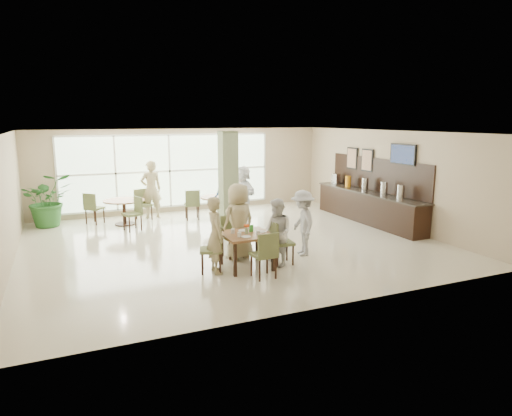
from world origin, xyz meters
name	(u,v)px	position (x,y,z in m)	size (l,w,h in m)	color
ground	(230,242)	(0.00, 0.00, 0.00)	(10.00, 10.00, 0.00)	beige
room_shell	(230,177)	(0.00, 0.00, 1.70)	(10.00, 10.00, 10.00)	white
window_bank	(170,171)	(-0.50, 4.46, 1.40)	(7.00, 0.04, 7.00)	silver
column	(228,182)	(0.40, 1.20, 1.40)	(0.45, 0.45, 2.80)	#6D7954
main_table	(247,238)	(-0.39, -2.05, 0.66)	(1.01, 1.01, 0.75)	brown
round_table_left	(124,205)	(-2.21, 3.17, 0.59)	(1.21, 1.21, 0.75)	brown
round_table_right	(219,202)	(0.59, 2.58, 0.59)	(1.16, 1.16, 0.75)	brown
chairs_main_table	(247,246)	(-0.36, -2.02, 0.47)	(2.13, 2.01, 0.95)	#606839
chairs_table_left	(124,209)	(-2.23, 3.18, 0.47)	(2.05, 1.94, 0.95)	#606839
chairs_table_right	(218,205)	(0.56, 2.60, 0.47)	(2.04, 1.90, 0.95)	#606839
tabletop_clutter	(247,231)	(-0.39, -2.09, 0.81)	(0.74, 0.72, 0.21)	white
buffet_counter	(369,204)	(4.70, 0.51, 0.55)	(0.64, 4.70, 1.95)	black
wall_tv	(403,154)	(4.94, -0.60, 2.15)	(0.06, 1.00, 0.58)	black
framed_art_a	(367,160)	(4.95, 1.00, 1.85)	(0.05, 0.55, 0.70)	black
framed_art_b	(352,158)	(4.95, 1.80, 1.85)	(0.05, 0.55, 0.70)	black
potted_plant	(48,200)	(-4.28, 3.82, 0.79)	(1.41, 1.41, 1.57)	#296327
teen_left	(216,235)	(-1.08, -2.07, 0.79)	(0.58, 0.38, 1.59)	tan
teen_far	(239,221)	(-0.30, -1.36, 0.86)	(0.84, 0.46, 1.72)	tan
teen_right	(277,233)	(0.27, -2.17, 0.73)	(0.71, 0.55, 1.46)	white
teen_standing	(303,223)	(1.17, -1.69, 0.76)	(0.98, 0.57, 1.52)	#B1B1B3
adult_a	(229,198)	(0.61, 1.70, 0.84)	(0.99, 0.56, 1.68)	#4481CE
adult_b	(243,192)	(1.35, 2.52, 0.84)	(1.57, 0.68, 1.69)	white
adult_standing	(151,189)	(-1.27, 3.77, 0.92)	(0.67, 0.44, 1.84)	tan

